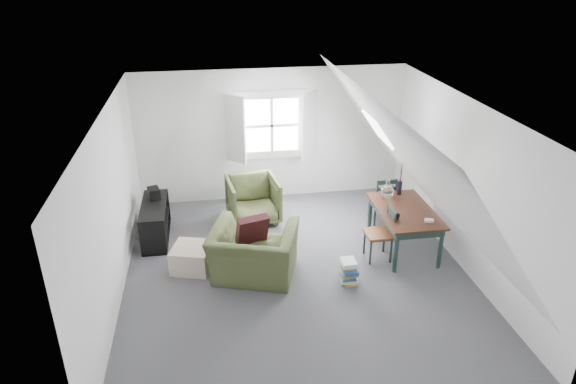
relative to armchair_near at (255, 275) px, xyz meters
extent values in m
plane|color=#4D4D52|center=(0.63, -0.04, 0.00)|extent=(5.50, 5.50, 0.00)
plane|color=white|center=(0.63, -0.04, 2.50)|extent=(5.50, 5.50, 0.00)
plane|color=white|center=(0.63, 2.71, 1.25)|extent=(5.00, 0.00, 5.00)
plane|color=white|center=(0.63, -2.79, 1.25)|extent=(5.00, 0.00, 5.00)
plane|color=white|center=(-1.87, -0.04, 1.25)|extent=(0.00, 5.50, 5.50)
plane|color=white|center=(3.13, -0.04, 1.25)|extent=(0.00, 5.50, 5.50)
plane|color=white|center=(-0.92, -0.04, 1.78)|extent=(3.19, 5.50, 4.48)
plane|color=white|center=(2.18, -0.04, 1.78)|extent=(3.19, 5.50, 4.48)
cube|color=white|center=(0.63, 2.69, 1.45)|extent=(1.30, 0.04, 1.30)
cube|color=white|center=(-0.05, 2.53, 1.45)|extent=(0.35, 0.35, 1.25)
cube|color=white|center=(1.31, 2.53, 1.45)|extent=(0.35, 0.35, 1.25)
cube|color=white|center=(0.63, 2.68, 1.45)|extent=(1.00, 0.02, 1.00)
cube|color=white|center=(0.63, 2.66, 1.45)|extent=(1.08, 0.04, 0.05)
cube|color=white|center=(0.63, 2.66, 1.45)|extent=(0.05, 0.04, 1.08)
cube|color=white|center=(2.18, 1.26, 1.75)|extent=(0.35, 0.75, 0.47)
imported|color=#414A26|center=(0.00, 0.00, 0.00)|extent=(1.46, 1.36, 0.78)
imported|color=#414A26|center=(0.16, 1.75, 0.00)|extent=(0.95, 0.97, 0.80)
cube|color=#360E15|center=(0.00, 0.15, 0.69)|extent=(0.51, 0.38, 0.48)
cube|color=#C8AE9B|center=(-0.90, 0.34, 0.18)|extent=(0.69, 0.69, 0.37)
cube|color=#35190E|center=(2.42, 0.39, 0.68)|extent=(0.84, 1.41, 0.04)
cube|color=#1E332E|center=(2.42, 0.39, 0.61)|extent=(0.75, 1.31, 0.11)
cylinder|color=#1E332E|center=(2.07, -0.24, 0.33)|extent=(0.07, 0.07, 0.67)
cylinder|color=#1E332E|center=(2.77, -0.24, 0.33)|extent=(0.07, 0.07, 0.67)
cylinder|color=#1E332E|center=(2.07, 1.02, 0.33)|extent=(0.07, 0.07, 0.67)
cylinder|color=#1E332E|center=(2.77, 1.02, 0.33)|extent=(0.07, 0.07, 0.67)
sphere|color=silver|center=(2.27, 0.84, 0.82)|extent=(0.22, 0.22, 0.22)
cylinder|color=silver|center=(2.27, 0.84, 0.96)|extent=(0.07, 0.07, 0.12)
cylinder|color=black|center=(2.52, 0.94, 0.82)|extent=(0.07, 0.07, 0.23)
cylinder|color=#3F2D1E|center=(2.52, 0.94, 1.08)|extent=(0.03, 0.05, 0.42)
cylinder|color=#3F2D1E|center=(2.54, 0.95, 1.08)|extent=(0.04, 0.06, 0.42)
cylinder|color=#3F2D1E|center=(2.51, 0.93, 1.08)|extent=(0.05, 0.07, 0.42)
imported|color=black|center=(2.17, 0.09, 0.70)|extent=(0.12, 0.12, 0.09)
cube|color=white|center=(2.62, -0.06, 0.72)|extent=(0.14, 0.11, 0.04)
cube|color=brown|center=(2.39, 1.36, 0.44)|extent=(0.41, 0.41, 0.05)
cylinder|color=#1E332E|center=(2.56, 1.53, 0.21)|extent=(0.04, 0.04, 0.42)
cylinder|color=#1E332E|center=(2.56, 1.20, 0.21)|extent=(0.04, 0.04, 0.42)
cylinder|color=#1E332E|center=(2.23, 1.53, 0.21)|extent=(0.04, 0.04, 0.42)
cylinder|color=#1E332E|center=(2.23, 1.20, 0.21)|extent=(0.04, 0.04, 0.42)
cylinder|color=#1E332E|center=(2.56, 1.18, 0.66)|extent=(0.04, 0.04, 0.44)
cylinder|color=#1E332E|center=(2.23, 1.18, 0.66)|extent=(0.04, 0.04, 0.44)
cube|color=#1E332E|center=(2.39, 1.18, 0.83)|extent=(0.33, 0.03, 0.08)
cube|color=#1E332E|center=(2.39, 1.18, 0.70)|extent=(0.33, 0.03, 0.06)
cube|color=brown|center=(1.94, 0.18, 0.43)|extent=(0.40, 0.40, 0.05)
cylinder|color=#1E332E|center=(1.78, 0.34, 0.20)|extent=(0.03, 0.03, 0.41)
cylinder|color=#1E332E|center=(2.10, 0.34, 0.20)|extent=(0.03, 0.03, 0.41)
cylinder|color=#1E332E|center=(1.78, 0.02, 0.20)|extent=(0.03, 0.03, 0.41)
cylinder|color=#1E332E|center=(2.10, 0.02, 0.20)|extent=(0.03, 0.03, 0.41)
cylinder|color=#1E332E|center=(2.12, 0.34, 0.63)|extent=(0.03, 0.03, 0.43)
cylinder|color=#1E332E|center=(2.12, 0.02, 0.63)|extent=(0.03, 0.03, 0.43)
cube|color=#1E332E|center=(2.12, 0.18, 0.80)|extent=(0.03, 0.32, 0.08)
cube|color=#1E332E|center=(2.12, 0.18, 0.68)|extent=(0.03, 0.32, 0.06)
cube|color=black|center=(-1.50, 1.38, 0.02)|extent=(0.40, 1.20, 0.03)
cube|color=black|center=(-1.50, 1.38, 0.30)|extent=(0.40, 1.20, 0.03)
cube|color=black|center=(-1.50, 1.38, 0.60)|extent=(0.40, 1.20, 0.03)
cube|color=black|center=(-1.50, 0.80, 0.30)|extent=(0.40, 0.03, 0.60)
cube|color=black|center=(-1.50, 1.97, 0.30)|extent=(0.40, 0.03, 0.60)
cube|color=#264C99|center=(-1.50, 1.03, 0.13)|extent=(0.18, 0.20, 0.22)
cube|color=red|center=(-1.50, 1.48, 0.13)|extent=(0.18, 0.24, 0.22)
cube|color=white|center=(-1.50, 1.18, 0.42)|extent=(0.18, 0.22, 0.20)
cube|color=black|center=(-1.50, 1.63, 0.70)|extent=(0.23, 0.28, 0.20)
cube|color=#B29933|center=(1.34, -0.40, 0.02)|extent=(0.19, 0.25, 0.03)
cube|color=white|center=(1.31, -0.38, 0.05)|extent=(0.24, 0.27, 0.03)
cube|color=white|center=(1.35, -0.40, 0.08)|extent=(0.20, 0.27, 0.03)
cube|color=#337F4C|center=(1.30, -0.40, 0.11)|extent=(0.20, 0.25, 0.03)
cube|color=#264C99|center=(1.32, -0.42, 0.13)|extent=(0.22, 0.28, 0.02)
cube|color=#B29933|center=(1.32, -0.39, 0.15)|extent=(0.19, 0.25, 0.02)
cube|color=#B29933|center=(1.33, -0.38, 0.18)|extent=(0.22, 0.28, 0.03)
cube|color=#264C99|center=(1.35, -0.41, 0.21)|extent=(0.22, 0.28, 0.03)
cube|color=#264C99|center=(1.33, -0.42, 0.24)|extent=(0.22, 0.27, 0.03)
cube|color=#B29933|center=(1.32, -0.37, 0.27)|extent=(0.20, 0.26, 0.03)
cube|color=white|center=(1.31, -0.38, 0.31)|extent=(0.21, 0.24, 0.04)
cube|color=white|center=(1.32, -0.37, 0.34)|extent=(0.21, 0.25, 0.03)
camera|label=1|loc=(-0.53, -6.37, 4.32)|focal=32.00mm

